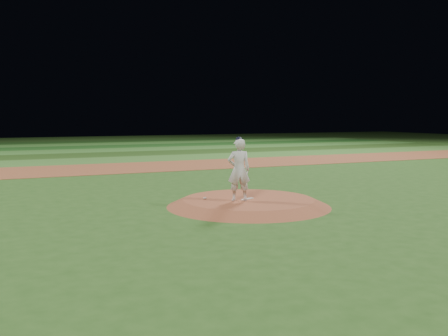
# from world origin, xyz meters

# --- Properties ---
(ground) EXTENTS (120.00, 120.00, 0.00)m
(ground) POSITION_xyz_m (0.00, 0.00, 0.00)
(ground) COLOR #264E19
(ground) RESTS_ON ground
(infield_dirt_band) EXTENTS (70.00, 6.00, 0.02)m
(infield_dirt_band) POSITION_xyz_m (0.00, 14.00, 0.01)
(infield_dirt_band) COLOR brown
(infield_dirt_band) RESTS_ON ground
(outfield_stripe_0) EXTENTS (70.00, 5.00, 0.02)m
(outfield_stripe_0) POSITION_xyz_m (0.00, 19.50, 0.01)
(outfield_stripe_0) COLOR #346825
(outfield_stripe_0) RESTS_ON ground
(outfield_stripe_1) EXTENTS (70.00, 5.00, 0.02)m
(outfield_stripe_1) POSITION_xyz_m (0.00, 24.50, 0.01)
(outfield_stripe_1) COLOR #1F3F14
(outfield_stripe_1) RESTS_ON ground
(outfield_stripe_2) EXTENTS (70.00, 5.00, 0.02)m
(outfield_stripe_2) POSITION_xyz_m (0.00, 29.50, 0.01)
(outfield_stripe_2) COLOR #346F28
(outfield_stripe_2) RESTS_ON ground
(outfield_stripe_3) EXTENTS (70.00, 5.00, 0.02)m
(outfield_stripe_3) POSITION_xyz_m (0.00, 34.50, 0.01)
(outfield_stripe_3) COLOR #1A4C18
(outfield_stripe_3) RESTS_ON ground
(outfield_stripe_4) EXTENTS (70.00, 5.00, 0.02)m
(outfield_stripe_4) POSITION_xyz_m (0.00, 39.50, 0.01)
(outfield_stripe_4) COLOR #38792C
(outfield_stripe_4) RESTS_ON ground
(outfield_stripe_5) EXTENTS (70.00, 5.00, 0.02)m
(outfield_stripe_5) POSITION_xyz_m (0.00, 44.50, 0.01)
(outfield_stripe_5) COLOR #1C4516
(outfield_stripe_5) RESTS_ON ground
(pitchers_mound) EXTENTS (5.50, 5.50, 0.25)m
(pitchers_mound) POSITION_xyz_m (0.00, 0.00, 0.12)
(pitchers_mound) COLOR brown
(pitchers_mound) RESTS_ON ground
(pitching_rubber) EXTENTS (0.54, 0.33, 0.03)m
(pitching_rubber) POSITION_xyz_m (-0.09, -0.08, 0.26)
(pitching_rubber) COLOR white
(pitching_rubber) RESTS_ON pitchers_mound
(rosin_bag) EXTENTS (0.12, 0.12, 0.07)m
(rosin_bag) POSITION_xyz_m (-1.37, 0.53, 0.28)
(rosin_bag) COLOR silver
(rosin_bag) RESTS_ON pitchers_mound
(pitcher_on_mound) EXTENTS (0.85, 0.67, 2.10)m
(pitcher_on_mound) POSITION_xyz_m (-0.48, -0.24, 1.28)
(pitcher_on_mound) COLOR silver
(pitcher_on_mound) RESTS_ON pitchers_mound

